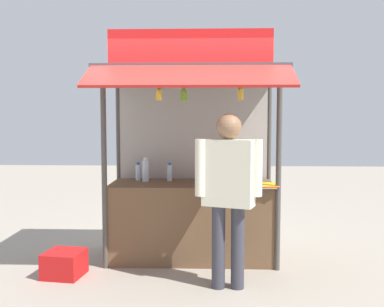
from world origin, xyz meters
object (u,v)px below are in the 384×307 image
banana_bunch_leftmost (241,94)px  banana_bunch_inner_left (159,94)px  magazine_stack_far_right (217,183)px  water_bottle_right (138,172)px  water_bottle_front_right (146,170)px  water_bottle_back_left (170,172)px  plastic_crate (64,264)px  magazine_stack_mid_left (246,181)px  vendor_person (228,184)px  magazine_stack_back_right (268,186)px  banana_bunch_rightmost (184,95)px

banana_bunch_leftmost → banana_bunch_inner_left: (-0.86, 0.00, -0.01)m
magazine_stack_far_right → water_bottle_right: bearing=158.0°
banana_bunch_inner_left → magazine_stack_far_right: bearing=25.1°
water_bottle_front_right → magazine_stack_far_right: bearing=-19.4°
water_bottle_back_left → plastic_crate: water_bottle_back_left is taller
water_bottle_right → water_bottle_front_right: bearing=-39.4°
water_bottle_right → magazine_stack_far_right: 1.03m
water_bottle_right → magazine_stack_mid_left: size_ratio=0.73×
water_bottle_back_left → banana_bunch_inner_left: bearing=-94.8°
banana_bunch_inner_left → vendor_person: bearing=-32.0°
magazine_stack_back_right → banana_bunch_inner_left: size_ratio=1.26×
magazine_stack_mid_left → banana_bunch_leftmost: bearing=-102.7°
banana_bunch_leftmost → vendor_person: size_ratio=0.15×
magazine_stack_back_right → vendor_person: (-0.47, -0.64, 0.11)m
water_bottle_back_left → magazine_stack_back_right: size_ratio=0.69×
banana_bunch_rightmost → vendor_person: size_ratio=0.16×
water_bottle_back_left → magazine_stack_mid_left: size_ratio=0.73×
water_bottle_front_right → water_bottle_right: size_ratio=1.33×
vendor_person → magazine_stack_back_right: bearing=-106.8°
water_bottle_front_right → magazine_stack_back_right: (1.42, -0.40, -0.12)m
water_bottle_right → magazine_stack_back_right: size_ratio=0.69×
magazine_stack_mid_left → vendor_person: 0.95m
magazine_stack_back_right → banana_bunch_leftmost: banana_bunch_leftmost is taller
water_bottle_back_left → banana_bunch_inner_left: (-0.05, -0.65, 0.92)m
vendor_person → plastic_crate: bearing=10.5°
banana_bunch_inner_left → water_bottle_back_left: bearing=85.2°
water_bottle_right → magazine_stack_far_right: bearing=-22.0°
vendor_person → banana_bunch_leftmost: bearing=-87.9°
banana_bunch_rightmost → vendor_person: banana_bunch_rightmost is taller
water_bottle_back_left → water_bottle_right: same height
water_bottle_front_right → plastic_crate: 1.42m
banana_bunch_rightmost → plastic_crate: banana_bunch_rightmost is taller
magazine_stack_back_right → banana_bunch_rightmost: 1.37m
water_bottle_right → plastic_crate: water_bottle_right is taller
water_bottle_front_right → magazine_stack_far_right: water_bottle_front_right is taller
magazine_stack_far_right → vendor_person: (0.10, -0.74, 0.10)m
water_bottle_front_right → banana_bunch_inner_left: banana_bunch_inner_left is taller
water_bottle_front_right → plastic_crate: (-0.77, -0.77, -0.91)m
banana_bunch_inner_left → plastic_crate: bearing=-169.7°
vendor_person → water_bottle_right: bearing=-27.4°
banana_bunch_rightmost → water_bottle_right: bearing=131.6°
magazine_stack_far_right → water_bottle_front_right: bearing=160.6°
water_bottle_back_left → magazine_stack_far_right: 0.67m
banana_bunch_rightmost → water_bottle_front_right: bearing=130.0°
water_bottle_back_left → water_bottle_right: 0.39m
water_bottle_front_right → plastic_crate: water_bottle_front_right is taller
water_bottle_back_left → banana_bunch_leftmost: bearing=-38.6°
banana_bunch_inner_left → vendor_person: banana_bunch_inner_left is taller
magazine_stack_back_right → banana_bunch_rightmost: (-0.93, -0.19, 0.99)m
magazine_stack_far_right → plastic_crate: (-1.62, -0.47, -0.80)m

